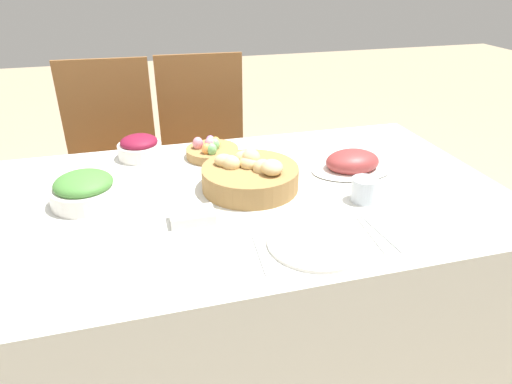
% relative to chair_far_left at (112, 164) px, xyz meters
% --- Properties ---
extents(ground_plane, '(12.00, 12.00, 0.00)m').
position_rel_chair_far_left_xyz_m(ground_plane, '(0.45, -0.83, -0.53)').
color(ground_plane, tan).
extents(dining_table, '(1.66, 1.00, 0.72)m').
position_rel_chair_far_left_xyz_m(dining_table, '(0.45, -0.83, -0.17)').
color(dining_table, silver).
rests_on(dining_table, ground).
extents(chair_far_left, '(0.45, 0.45, 1.00)m').
position_rel_chair_far_left_xyz_m(chair_far_left, '(0.00, 0.00, 0.00)').
color(chair_far_left, brown).
rests_on(chair_far_left, ground).
extents(chair_far_center, '(0.44, 0.44, 1.00)m').
position_rel_chair_far_left_xyz_m(chair_far_center, '(0.45, 0.00, 0.00)').
color(chair_far_center, brown).
rests_on(chair_far_center, ground).
extents(bread_basket, '(0.32, 0.32, 0.13)m').
position_rel_chair_far_left_xyz_m(bread_basket, '(0.47, -0.79, 0.24)').
color(bread_basket, '#9E7542').
rests_on(bread_basket, dining_table).
extents(egg_basket, '(0.20, 0.20, 0.08)m').
position_rel_chair_far_left_xyz_m(egg_basket, '(0.40, -0.50, 0.22)').
color(egg_basket, '#9E7542').
rests_on(egg_basket, dining_table).
extents(ham_platter, '(0.30, 0.21, 0.08)m').
position_rel_chair_far_left_xyz_m(ham_platter, '(0.86, -0.75, 0.22)').
color(ham_platter, silver).
rests_on(ham_platter, dining_table).
extents(beet_salad_bowl, '(0.16, 0.16, 0.09)m').
position_rel_chair_far_left_xyz_m(beet_salad_bowl, '(0.13, -0.43, 0.24)').
color(beet_salad_bowl, silver).
rests_on(beet_salad_bowl, dining_table).
extents(green_salad_bowl, '(0.21, 0.21, 0.10)m').
position_rel_chair_far_left_xyz_m(green_salad_bowl, '(-0.04, -0.76, 0.24)').
color(green_salad_bowl, silver).
rests_on(green_salad_bowl, dining_table).
extents(dinner_plate, '(0.27, 0.27, 0.01)m').
position_rel_chair_far_left_xyz_m(dinner_plate, '(0.56, -1.16, 0.20)').
color(dinner_plate, silver).
rests_on(dinner_plate, dining_table).
extents(fork, '(0.02, 0.20, 0.00)m').
position_rel_chair_far_left_xyz_m(fork, '(0.40, -1.16, 0.20)').
color(fork, silver).
rests_on(fork, dining_table).
extents(knife, '(0.02, 0.20, 0.00)m').
position_rel_chair_far_left_xyz_m(knife, '(0.72, -1.16, 0.20)').
color(knife, silver).
rests_on(knife, dining_table).
extents(spoon, '(0.02, 0.20, 0.00)m').
position_rel_chair_far_left_xyz_m(spoon, '(0.75, -1.16, 0.20)').
color(spoon, silver).
rests_on(spoon, dining_table).
extents(drinking_cup, '(0.08, 0.08, 0.07)m').
position_rel_chair_far_left_xyz_m(drinking_cup, '(0.79, -0.97, 0.23)').
color(drinking_cup, silver).
rests_on(drinking_cup, dining_table).
extents(butter_dish, '(0.13, 0.08, 0.03)m').
position_rel_chair_far_left_xyz_m(butter_dish, '(0.26, -0.96, 0.21)').
color(butter_dish, silver).
rests_on(butter_dish, dining_table).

